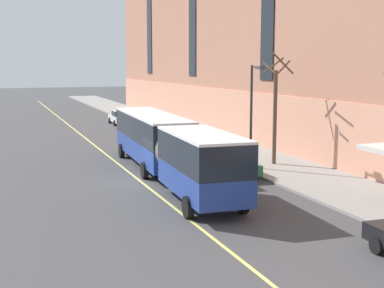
{
  "coord_description": "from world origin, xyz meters",
  "views": [
    {
      "loc": [
        -7.66,
        -29.02,
        6.68
      ],
      "look_at": [
        3.72,
        1.54,
        1.8
      ],
      "focal_mm": 50.0,
      "sensor_mm": 36.0,
      "label": 1
    }
  ],
  "objects_px": {
    "parked_car_silver_2": "(175,140)",
    "street_tree_mid_block": "(275,108)",
    "city_bus": "(167,145)",
    "street_lamp": "(253,105)",
    "parked_car_white_4": "(120,117)",
    "parked_car_green_0": "(233,163)"
  },
  "relations": [
    {
      "from": "parked_car_silver_2",
      "to": "parked_car_white_4",
      "type": "height_order",
      "value": "same"
    },
    {
      "from": "parked_car_green_0",
      "to": "parked_car_silver_2",
      "type": "relative_size",
      "value": 0.98
    },
    {
      "from": "street_tree_mid_block",
      "to": "parked_car_silver_2",
      "type": "bearing_deg",
      "value": 115.61
    },
    {
      "from": "parked_car_silver_2",
      "to": "street_tree_mid_block",
      "type": "relative_size",
      "value": 0.65
    },
    {
      "from": "parked_car_green_0",
      "to": "street_tree_mid_block",
      "type": "distance_m",
      "value": 5.3
    },
    {
      "from": "city_bus",
      "to": "street_tree_mid_block",
      "type": "xyz_separation_m",
      "value": [
        7.85,
        1.31,
        1.78
      ]
    },
    {
      "from": "parked_car_green_0",
      "to": "street_lamp",
      "type": "bearing_deg",
      "value": 28.71
    },
    {
      "from": "parked_car_green_0",
      "to": "parked_car_silver_2",
      "type": "xyz_separation_m",
      "value": [
        -0.17,
        10.41,
        0.0
      ]
    },
    {
      "from": "parked_car_white_4",
      "to": "city_bus",
      "type": "bearing_deg",
      "value": -97.4
    },
    {
      "from": "street_lamp",
      "to": "city_bus",
      "type": "bearing_deg",
      "value": -176.58
    },
    {
      "from": "city_bus",
      "to": "parked_car_silver_2",
      "type": "distance_m",
      "value": 10.56
    },
    {
      "from": "parked_car_white_4",
      "to": "parked_car_green_0",
      "type": "bearing_deg",
      "value": -89.68
    },
    {
      "from": "parked_car_green_0",
      "to": "parked_car_white_4",
      "type": "distance_m",
      "value": 29.79
    },
    {
      "from": "city_bus",
      "to": "street_tree_mid_block",
      "type": "height_order",
      "value": "street_tree_mid_block"
    },
    {
      "from": "city_bus",
      "to": "parked_car_silver_2",
      "type": "bearing_deg",
      "value": 68.84
    },
    {
      "from": "parked_car_silver_2",
      "to": "street_lamp",
      "type": "bearing_deg",
      "value": -78.39
    },
    {
      "from": "street_lamp",
      "to": "parked_car_green_0",
      "type": "bearing_deg",
      "value": -151.29
    },
    {
      "from": "parked_car_silver_2",
      "to": "street_tree_mid_block",
      "type": "height_order",
      "value": "street_tree_mid_block"
    },
    {
      "from": "street_tree_mid_block",
      "to": "city_bus",
      "type": "bearing_deg",
      "value": -170.54
    },
    {
      "from": "city_bus",
      "to": "parked_car_silver_2",
      "type": "xyz_separation_m",
      "value": [
        3.79,
        9.78,
        -1.25
      ]
    },
    {
      "from": "parked_car_green_0",
      "to": "street_lamp",
      "type": "distance_m",
      "value": 3.92
    },
    {
      "from": "city_bus",
      "to": "street_lamp",
      "type": "bearing_deg",
      "value": 3.42
    }
  ]
}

